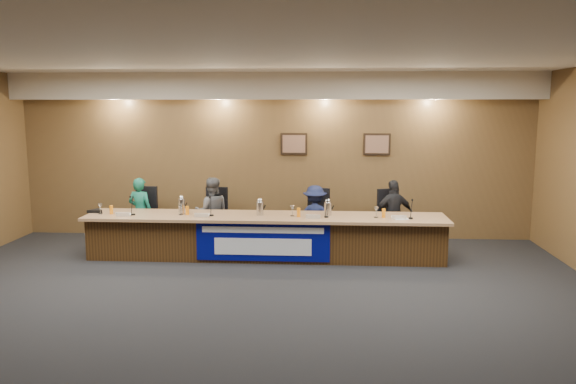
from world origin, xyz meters
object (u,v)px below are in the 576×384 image
office_chair_d (393,223)px  carafe_right (328,209)px  panelist_d (394,215)px  panelist_a (140,212)px  carafe_mid (260,209)px  panelist_c (315,217)px  banner (263,242)px  speakerphone (96,211)px  office_chair_c (315,222)px  dais_body (265,238)px  carafe_left (182,206)px  panelist_b (212,212)px  office_chair_a (142,219)px  office_chair_b (213,220)px

office_chair_d → carafe_right: 1.46m
panelist_d → carafe_right: size_ratio=5.76×
panelist_a → carafe_mid: 2.43m
panelist_c → carafe_mid: bearing=37.7°
banner → panelist_c: 1.39m
banner → carafe_mid: bearing=102.9°
speakerphone → office_chair_c: bearing=11.2°
panelist_c → office_chair_d: bearing=-176.1°
office_chair_d → panelist_c: bearing=163.7°
banner → speakerphone: size_ratio=6.88×
dais_body → speakerphone: 2.99m
office_chair_c → carafe_left: 2.44m
speakerphone → panelist_b: bearing=18.9°
panelist_b → office_chair_a: (-1.34, 0.10, -0.17)m
dais_body → panelist_a: bearing=164.2°
carafe_left → speakerphone: size_ratio=0.81×
banner → carafe_right: bearing=22.4°
panelist_a → office_chair_a: size_ratio=2.67×
office_chair_b → carafe_right: carafe_right is taller
office_chair_b → office_chair_d: same height
office_chair_c → speakerphone: speakerphone is taller
office_chair_a → panelist_a: bearing=-83.0°
panelist_b → carafe_right: (2.12, -0.65, 0.21)m
office_chair_d → carafe_left: carafe_left is taller
panelist_b → panelist_d: 3.31m
panelist_d → panelist_c: bearing=-15.5°
dais_body → carafe_mid: 0.52m
banner → office_chair_d: bearing=27.9°
carafe_left → panelist_c: bearing=17.2°
office_chair_c → dais_body: bearing=-120.2°
panelist_a → panelist_b: (1.34, 0.00, 0.01)m
panelist_d → carafe_right: 1.37m
dais_body → office_chair_b: (-1.06, 0.78, 0.13)m
office_chair_b → office_chair_d: 3.31m
banner → panelist_a: bearing=155.5°
panelist_d → office_chair_c: bearing=-19.6°
office_chair_d → carafe_right: bearing=-167.9°
office_chair_c → carafe_right: (0.23, -0.75, 0.38)m
panelist_a → panelist_d: size_ratio=1.00×
panelist_d → speakerphone: bearing=-8.4°
banner → office_chair_b: bearing=131.7°
panelist_b → carafe_left: bearing=51.3°
office_chair_c → carafe_mid: size_ratio=2.11×
office_chair_d → carafe_right: (-1.19, -0.75, 0.38)m
dais_body → office_chair_c: dais_body is taller
panelist_b → office_chair_a: panelist_b is taller
panelist_d → dais_body: bearing=1.2°
panelist_b → office_chair_c: 1.90m
panelist_a → panelist_d: 4.65m
carafe_right → carafe_left: bearing=-179.0°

